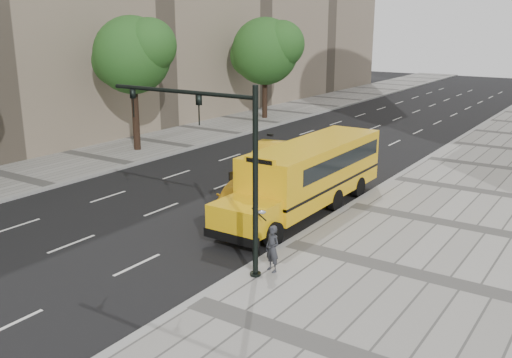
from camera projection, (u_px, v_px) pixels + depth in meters
The scene contains 12 objects.
ground at pixel (243, 187), 29.32m from camera, with size 140.00×140.00×0.00m, color black.
sidewalk_museum at pixel (487, 232), 22.87m from camera, with size 12.00×140.00×0.15m, color gray.
sidewalk_far at pixel (97, 158), 35.20m from camera, with size 6.00×140.00×0.15m, color gray.
curb_museum at pixel (350, 206), 26.09m from camera, with size 0.30×140.00×0.15m, color gray.
curb_far at pixel (132, 165), 33.59m from camera, with size 0.30×140.00×0.15m, color gray.
tree_b at pixel (133, 54), 35.60m from camera, with size 5.46×4.86×8.63m.
tree_c at pixel (266, 51), 47.96m from camera, with size 6.32×5.61×8.61m.
school_bus at pixel (311, 171), 25.57m from camera, with size 2.96×11.56×3.19m.
taxi_near at pixel (237, 197), 25.44m from camera, with size 1.61×4.01×1.37m, color gold.
taxi_far at pixel (270, 155), 33.04m from camera, with size 1.59×4.55×1.50m, color gold.
pedestrian at pixel (272, 249), 18.93m from camera, with size 0.58×0.38×1.60m, color #2A2B31.
traffic_signal at pixel (219, 154), 18.51m from camera, with size 6.18×0.36×6.40m.
Camera 1 is at (16.23, -23.01, 8.25)m, focal length 40.00 mm.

